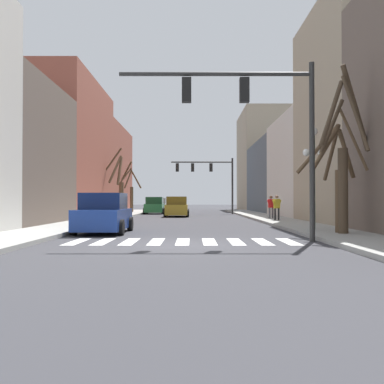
% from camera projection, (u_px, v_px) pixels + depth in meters
% --- Properties ---
extents(ground_plane, '(240.00, 240.00, 0.00)m').
position_uv_depth(ground_plane, '(183.00, 245.00, 13.96)').
color(ground_plane, '#38383D').
extents(sidewalk_right, '(2.64, 90.00, 0.15)m').
position_uv_depth(sidewalk_right, '(374.00, 243.00, 13.95)').
color(sidewalk_right, '#9E9E99').
rests_on(sidewalk_right, ground_plane).
extents(building_row_left, '(6.00, 48.98, 10.94)m').
position_uv_depth(building_row_left, '(47.00, 152.00, 32.67)').
color(building_row_left, beige).
rests_on(building_row_left, ground_plane).
extents(building_row_right, '(6.00, 61.82, 13.73)m').
position_uv_depth(building_row_right, '(305.00, 155.00, 39.69)').
color(building_row_right, '#66564C').
rests_on(building_row_right, ground_plane).
extents(crosswalk_stripes, '(7.65, 2.60, 0.01)m').
position_uv_depth(crosswalk_stripes, '(184.00, 242.00, 15.23)').
color(crosswalk_stripes, white).
rests_on(crosswalk_stripes, ground_plane).
extents(traffic_signal_near, '(6.65, 0.28, 6.11)m').
position_uv_depth(traffic_signal_near, '(256.00, 111.00, 15.25)').
color(traffic_signal_near, '#2D2D2D').
rests_on(traffic_signal_near, ground_plane).
extents(traffic_signal_far, '(6.27, 0.28, 5.65)m').
position_uv_depth(traffic_signal_far, '(210.00, 173.00, 45.28)').
color(traffic_signal_far, '#2D2D2D').
rests_on(traffic_signal_far, ground_plane).
extents(street_lamp_right_corner, '(0.95, 0.36, 4.41)m').
position_uv_depth(street_lamp_right_corner, '(315.00, 157.00, 19.36)').
color(street_lamp_right_corner, '#1E4C2D').
rests_on(street_lamp_right_corner, sidewalk_right).
extents(car_driving_toward_lane, '(2.07, 4.69, 1.70)m').
position_uv_depth(car_driving_toward_lane, '(178.00, 207.00, 38.20)').
color(car_driving_toward_lane, '#A38423').
rests_on(car_driving_toward_lane, ground_plane).
extents(car_at_intersection, '(2.11, 4.31, 1.71)m').
position_uv_depth(car_at_intersection, '(105.00, 214.00, 19.24)').
color(car_at_intersection, navy).
rests_on(car_at_intersection, ground_plane).
extents(car_parked_left_far, '(2.02, 4.23, 1.63)m').
position_uv_depth(car_parked_left_far, '(160.00, 206.00, 51.95)').
color(car_parked_left_far, white).
rests_on(car_parked_left_far, ground_plane).
extents(car_parked_right_near, '(2.04, 4.26, 1.72)m').
position_uv_depth(car_parked_right_near, '(155.00, 206.00, 45.73)').
color(car_parked_right_near, '#236B38').
rests_on(car_parked_right_near, ground_plane).
extents(pedestrian_waiting_at_curb, '(0.65, 0.36, 1.58)m').
position_uv_depth(pedestrian_waiting_at_curb, '(278.00, 205.00, 28.17)').
color(pedestrian_waiting_at_curb, black).
rests_on(pedestrian_waiting_at_curb, sidewalk_right).
extents(pedestrian_on_left_sidewalk, '(0.63, 0.40, 1.57)m').
position_uv_depth(pedestrian_on_left_sidewalk, '(272.00, 205.00, 30.75)').
color(pedestrian_on_left_sidewalk, '#4C4C51').
rests_on(pedestrian_on_left_sidewalk, sidewalk_right).
extents(street_tree_right_far, '(2.85, 1.90, 5.45)m').
position_uv_depth(street_tree_right_far, '(131.00, 189.00, 47.90)').
color(street_tree_right_far, brown).
rests_on(street_tree_right_far, sidewalk_left).
extents(street_tree_left_far, '(2.48, 2.75, 4.96)m').
position_uv_depth(street_tree_left_far, '(337.00, 173.00, 17.57)').
color(street_tree_left_far, brown).
rests_on(street_tree_left_far, sidewalk_right).
extents(street_tree_right_near, '(2.67, 2.51, 6.49)m').
position_uv_depth(street_tree_right_near, '(345.00, 158.00, 17.01)').
color(street_tree_right_near, '#473828').
rests_on(street_tree_right_near, sidewalk_right).
extents(street_tree_right_mid, '(2.48, 2.09, 5.91)m').
position_uv_depth(street_tree_right_mid, '(119.00, 185.00, 39.36)').
color(street_tree_right_mid, brown).
rests_on(street_tree_right_mid, sidewalk_left).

